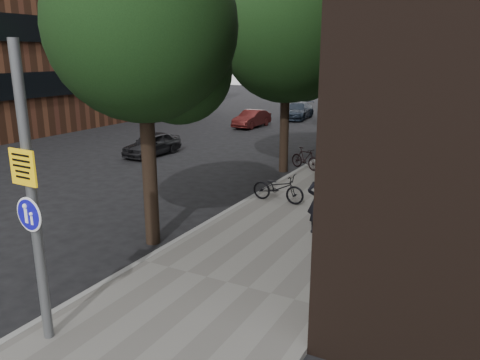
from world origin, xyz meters
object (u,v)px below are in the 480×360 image
Objects in this scene: pedestrian at (319,201)px; parked_bike_facade_near at (343,193)px; signpost at (32,198)px; parked_car_near at (152,144)px.

parked_bike_facade_near is at bearing -112.13° from pedestrian.
signpost is at bearing 47.10° from pedestrian.
pedestrian is 12.01m from parked_car_near.
parked_car_near is at bearing 86.67° from parked_bike_facade_near.
pedestrian is 0.54× the size of parked_car_near.
pedestrian is at bearing -162.52° from parked_bike_facade_near.
signpost is 7.23m from pedestrian.
signpost is at bearing -178.19° from parked_bike_facade_near.
pedestrian is at bearing 71.94° from signpost.
pedestrian reaches higher than parked_bike_facade_near.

